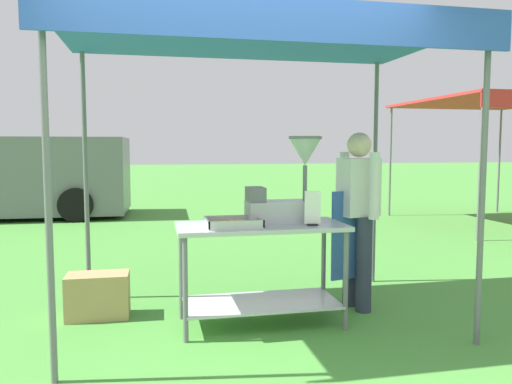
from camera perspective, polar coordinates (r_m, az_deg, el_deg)
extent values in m
plane|color=#478E38|center=(9.26, -8.03, -4.11)|extent=(70.00, 70.00, 0.00)
cylinder|color=slate|center=(3.29, -22.72, -0.30)|extent=(0.04, 0.04, 2.38)
cylinder|color=slate|center=(4.00, 24.49, 0.54)|extent=(0.04, 0.04, 2.38)
cylinder|color=slate|center=(5.07, -18.88, 1.58)|extent=(0.04, 0.04, 2.38)
cylinder|color=slate|center=(5.56, 13.43, 2.01)|extent=(0.04, 0.04, 2.38)
cube|color=blue|center=(4.31, 0.14, 17.52)|extent=(3.19, 2.01, 0.05)
cube|color=blue|center=(3.34, 3.87, 18.81)|extent=(3.19, 0.02, 0.24)
cube|color=#B7B7BC|center=(4.11, 0.57, -3.95)|extent=(1.38, 0.63, 0.04)
cube|color=#B7B7BC|center=(4.26, 0.56, -12.51)|extent=(1.27, 0.58, 0.02)
cylinder|color=slate|center=(3.86, -8.09, -11.05)|extent=(0.04, 0.04, 0.81)
cylinder|color=slate|center=(4.14, 10.23, -9.96)|extent=(0.04, 0.04, 0.81)
cylinder|color=slate|center=(4.37, -8.55, -9.12)|extent=(0.04, 0.04, 0.81)
cylinder|color=slate|center=(4.62, 7.72, -8.33)|extent=(0.04, 0.04, 0.81)
cube|color=#B7B7BC|center=(3.98, -2.60, -3.92)|extent=(0.43, 0.34, 0.01)
cube|color=#B7B7BC|center=(3.81, -2.21, -3.77)|extent=(0.43, 0.01, 0.06)
cube|color=#B7B7BC|center=(4.13, -2.97, -3.08)|extent=(0.43, 0.01, 0.06)
cube|color=#B7B7BC|center=(3.94, -5.64, -3.49)|extent=(0.01, 0.34, 0.06)
cube|color=#B7B7BC|center=(4.01, 0.38, -3.32)|extent=(0.01, 0.34, 0.06)
torus|color=#EAB251|center=(4.02, -2.22, -3.54)|extent=(0.08, 0.08, 0.03)
torus|color=#EAB251|center=(3.97, -4.64, -3.67)|extent=(0.08, 0.08, 0.03)
torus|color=#EAB251|center=(3.85, -4.69, -3.94)|extent=(0.09, 0.09, 0.03)
torus|color=#EAB251|center=(3.94, -1.85, -3.73)|extent=(0.10, 0.10, 0.03)
torus|color=#EAB251|center=(3.88, -0.45, -3.85)|extent=(0.10, 0.10, 0.03)
torus|color=#EAB251|center=(3.98, -3.37, -3.65)|extent=(0.09, 0.09, 0.03)
torus|color=#EAB251|center=(3.90, -3.56, -3.83)|extent=(0.10, 0.10, 0.03)
torus|color=#EAB251|center=(4.08, -0.81, -3.41)|extent=(0.10, 0.10, 0.03)
torus|color=#EAB251|center=(3.99, -0.72, -3.61)|extent=(0.10, 0.10, 0.03)
torus|color=#EAB251|center=(3.87, -2.51, -3.89)|extent=(0.08, 0.08, 0.03)
torus|color=#EAB251|center=(4.08, -3.87, -3.43)|extent=(0.10, 0.10, 0.03)
torus|color=#EAB251|center=(4.07, -2.77, -3.44)|extent=(0.10, 0.10, 0.03)
torus|color=#EAB251|center=(4.04, -4.85, -3.51)|extent=(0.08, 0.08, 0.03)
torus|color=#EAB251|center=(3.93, -1.85, -3.41)|extent=(0.09, 0.09, 0.03)
cube|color=#B7B7BC|center=(4.22, 2.74, -2.24)|extent=(0.56, 0.28, 0.18)
cube|color=slate|center=(4.16, -0.06, -0.27)|extent=(0.14, 0.22, 0.12)
cylinder|color=slate|center=(4.26, 5.62, 1.04)|extent=(0.04, 0.04, 0.30)
cone|color=#B7B7BC|center=(4.25, 5.65, 4.55)|extent=(0.27, 0.27, 0.22)
cylinder|color=slate|center=(4.25, 5.66, 6.21)|extent=(0.28, 0.28, 0.02)
cube|color=black|center=(4.06, 6.47, -3.73)|extent=(0.08, 0.05, 0.02)
cube|color=white|center=(4.04, 6.49, -1.75)|extent=(0.13, 0.03, 0.27)
cylinder|color=#2D3347|center=(4.61, 12.25, -8.11)|extent=(0.14, 0.14, 0.86)
cylinder|color=#2D3347|center=(4.77, 10.76, -7.65)|extent=(0.14, 0.14, 0.86)
cube|color=silver|center=(4.59, 11.64, 0.55)|extent=(0.38, 0.29, 0.52)
cube|color=#335BA3|center=(4.57, 10.34, -4.89)|extent=(0.32, 0.10, 0.80)
cylinder|color=silver|center=(4.41, 13.38, 0.68)|extent=(0.11, 0.11, 0.58)
cylinder|color=silver|center=(4.76, 10.05, 1.06)|extent=(0.11, 0.11, 0.58)
sphere|color=beige|center=(4.57, 11.73, 5.30)|extent=(0.22, 0.22, 0.22)
cube|color=tan|center=(4.63, -17.61, -11.22)|extent=(0.53, 0.31, 0.39)
cube|color=slate|center=(11.76, -26.48, 1.71)|extent=(4.93, 2.05, 1.60)
cube|color=#1E2833|center=(11.35, -17.29, 3.94)|extent=(0.15, 1.62, 0.70)
cylinder|color=black|center=(12.38, -18.43, -0.42)|extent=(0.69, 0.26, 0.68)
cylinder|color=black|center=(10.55, -19.89, -1.38)|extent=(0.69, 0.26, 0.68)
cylinder|color=slate|center=(8.58, 24.26, 2.56)|extent=(0.04, 0.04, 2.32)
cylinder|color=slate|center=(11.17, 15.11, 3.32)|extent=(0.04, 0.04, 2.32)
cylinder|color=slate|center=(12.61, 26.05, 3.16)|extent=(0.04, 0.04, 2.32)
cube|color=red|center=(10.63, 25.57, 9.32)|extent=(2.88, 3.22, 0.05)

